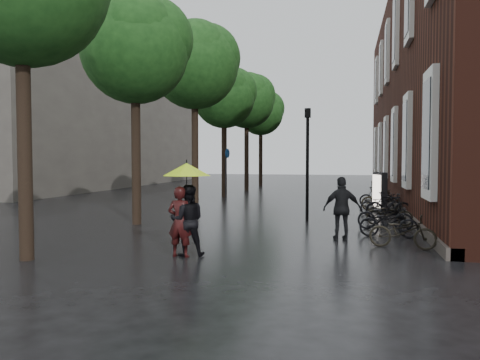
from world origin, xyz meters
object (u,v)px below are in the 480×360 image
(person_black, at_px, (187,220))
(pedestrian_walking, at_px, (342,209))
(lamp_post, at_px, (307,153))
(ad_lightbox, at_px, (380,192))
(person_burgundy, at_px, (180,222))
(parked_bicycles, at_px, (385,210))

(person_black, xyz_separation_m, pedestrian_walking, (3.59, 3.01, 0.06))
(lamp_post, bearing_deg, ad_lightbox, 50.72)
(person_burgundy, distance_m, lamp_post, 7.76)
(person_burgundy, xyz_separation_m, lamp_post, (2.41, 7.18, 1.71))
(pedestrian_walking, height_order, lamp_post, lamp_post)
(person_burgundy, xyz_separation_m, pedestrian_walking, (3.73, 3.16, 0.07))
(person_black, height_order, lamp_post, lamp_post)
(person_burgundy, distance_m, pedestrian_walking, 4.89)
(person_burgundy, relative_size, ad_lightbox, 0.97)
(parked_bicycles, relative_size, ad_lightbox, 6.47)
(parked_bicycles, bearing_deg, person_burgundy, -125.54)
(ad_lightbox, bearing_deg, person_black, -131.51)
(person_burgundy, height_order, lamp_post, lamp_post)
(person_black, bearing_deg, pedestrian_walking, -158.22)
(person_black, relative_size, parked_bicycles, 0.15)
(lamp_post, bearing_deg, person_burgundy, -108.54)
(person_burgundy, bearing_deg, ad_lightbox, -113.37)
(person_burgundy, xyz_separation_m, person_black, (0.13, 0.15, 0.01))
(pedestrian_walking, height_order, parked_bicycles, pedestrian_walking)
(person_black, xyz_separation_m, lamp_post, (2.27, 7.02, 1.70))
(ad_lightbox, bearing_deg, parked_bicycles, -105.58)
(parked_bicycles, bearing_deg, lamp_post, -176.67)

